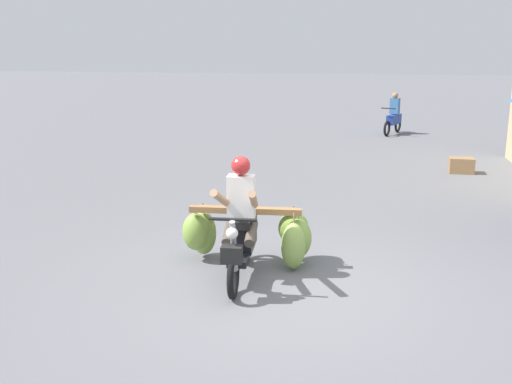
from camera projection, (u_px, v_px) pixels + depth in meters
ground_plane at (284, 290)px, 7.14m from camera, size 120.00×120.00×0.00m
motorbike_main_loaded at (250, 231)px, 7.74m from camera, size 1.81×1.90×1.58m
motorbike_distant_ahead_left at (394, 117)px, 19.87m from camera, size 0.74×1.55×1.40m
produce_crate at (461, 165)px, 13.77m from camera, size 0.56×0.40×0.36m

